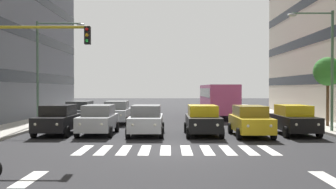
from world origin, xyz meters
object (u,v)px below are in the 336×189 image
Objects in this scene: car_row2_0 at (117,112)px; car_4 at (98,119)px; car_0 at (294,120)px; car_2 at (203,120)px; car_3 at (146,120)px; car_row2_1 at (80,112)px; street_lamp_left at (325,58)px; street_lamp_right at (46,61)px; bus_behind_traffic at (218,97)px; traffic_light_gantry at (11,64)px; car_5 at (58,119)px; street_tree_1 at (328,72)px; car_1 at (250,121)px.

car_4 is at bearing 88.74° from car_row2_0.
car_2 is at bearing 2.48° from car_0.
car_3 is 1.00× the size of car_row2_1.
car_row2_0 is at bearing -24.91° from street_lamp_left.
car_4 is 6.96m from car_row2_0.
street_lamp_right is (4.65, 2.32, 3.72)m from car_row2_0.
bus_behind_traffic is at bearing -112.49° from car_3.
car_3 is 11.30m from street_lamp_left.
car_0 is at bearing 100.90° from bus_behind_traffic.
street_lamp_right is (1.85, 2.27, 3.72)m from car_row2_1.
car_2 is at bearing 154.75° from street_lamp_right.
street_lamp_right is (17.95, -3.86, 0.08)m from street_lamp_left.
traffic_light_gantry reaches higher than car_0.
street_lamp_right reaches higher than street_lamp_left.
car_0 is at bearing 153.40° from car_row2_1.
car_4 is at bearing -113.41° from traffic_light_gantry.
car_0 and car_5 have the same top height.
car_4 is 0.95× the size of street_tree_1.
car_2 is at bearing 128.94° from car_row2_0.
street_lamp_right is at bearing -22.75° from car_1.
bus_behind_traffic reaches higher than car_4.
car_4 is 15.61m from street_tree_1.
street_lamp_right reaches higher than traffic_light_gantry.
street_lamp_left is (-7.41, -1.11, 3.64)m from car_2.
bus_behind_traffic is (-8.51, -6.85, 0.97)m from car_row2_0.
street_lamp_left is at bearing -174.12° from car_3.
car_5 is 0.62× the size of street_lamp_left.
street_lamp_left is 18.36m from street_lamp_right.
bus_behind_traffic reaches higher than car_1.
street_lamp_right is at bearing -12.13° from street_lamp_left.
street_lamp_left reaches higher than bus_behind_traffic.
car_row2_1 is 4.73m from street_lamp_right.
bus_behind_traffic is at bearing -79.10° from car_0.
car_row2_0 is 15.11m from street_lamp_left.
car_row2_0 and car_row2_1 have the same top height.
car_row2_1 is at bearing -52.92° from car_3.
car_row2_0 is (11.19, -7.06, 0.00)m from car_0.
car_5 is 17.86m from street_tree_1.
street_tree_1 is at bearing -142.86° from car_1.
car_3 is 0.42× the size of bus_behind_traffic.
traffic_light_gantry reaches higher than street_tree_1.
street_lamp_left reaches higher than car_5.
car_1 is at bearing 90.00° from bus_behind_traffic.
car_row2_1 is 13.29m from bus_behind_traffic.
car_2 is 0.62× the size of street_lamp_left.
traffic_light_gantry is 10.91m from street_lamp_right.
bus_behind_traffic is at bearing -119.58° from traffic_light_gantry.
traffic_light_gantry is at bearing 99.88° from street_lamp_right.
street_tree_1 reaches higher than bus_behind_traffic.
traffic_light_gantry reaches higher than car_3.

